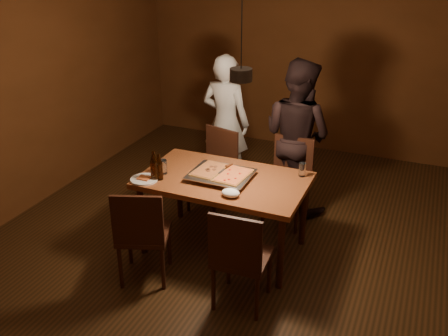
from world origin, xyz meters
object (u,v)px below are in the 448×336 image
at_px(chair_far_left, 216,162).
at_px(diner_white, 226,123).
at_px(chair_near_left, 141,228).
at_px(beer_bottle_a, 154,166).
at_px(pendant_lamp, 241,73).
at_px(dining_table, 224,185).
at_px(chair_near_right, 239,251).
at_px(beer_bottle_b, 159,167).
at_px(chair_far_right, 290,172).
at_px(diner_dark, 297,136).
at_px(pizza_tray, 221,176).
at_px(plate_slice, 144,179).

relative_size(chair_far_left, diner_white, 0.32).
bearing_deg(chair_near_left, beer_bottle_a, 84.45).
relative_size(chair_far_left, pendant_lamp, 0.47).
height_order(dining_table, chair_near_left, chair_near_left).
bearing_deg(dining_table, beer_bottle_a, -153.33).
bearing_deg(diner_white, chair_far_left, 106.24).
xyz_separation_m(chair_far_left, beer_bottle_a, (-0.15, -1.01, 0.35)).
bearing_deg(chair_near_right, dining_table, 117.72).
distance_m(dining_table, pendant_lamp, 1.11).
xyz_separation_m(beer_bottle_a, beer_bottle_b, (0.03, 0.03, -0.02)).
bearing_deg(chair_near_right, chair_far_right, 88.62).
relative_size(chair_near_left, diner_dark, 0.33).
relative_size(dining_table, beer_bottle_a, 5.39).
xyz_separation_m(chair_near_left, pizza_tray, (0.41, 0.73, 0.24)).
bearing_deg(pendant_lamp, diner_dark, 82.08).
xyz_separation_m(beer_bottle_b, plate_slice, (-0.12, -0.07, -0.11)).
bearing_deg(chair_near_right, beer_bottle_a, 151.96).
bearing_deg(pizza_tray, chair_far_right, 63.92).
distance_m(dining_table, chair_near_right, 0.88).
xyz_separation_m(dining_table, beer_bottle_b, (-0.52, -0.25, 0.20)).
height_order(beer_bottle_b, diner_dark, diner_dark).
height_order(dining_table, pendant_lamp, pendant_lamp).
bearing_deg(diner_dark, beer_bottle_b, 78.30).
xyz_separation_m(beer_bottle_b, diner_dark, (0.89, 1.36, -0.05)).
bearing_deg(diner_dark, plate_slice, 76.30).
relative_size(chair_near_left, diner_white, 0.34).
distance_m(chair_far_right, diner_dark, 0.43).
bearing_deg(diner_dark, chair_far_right, 116.92).
distance_m(chair_far_right, plate_slice, 1.54).
height_order(diner_white, diner_dark, diner_dark).
distance_m(beer_bottle_b, pendant_lamp, 1.15).
relative_size(plate_slice, pendant_lamp, 0.23).
relative_size(chair_far_left, chair_far_right, 1.06).
relative_size(chair_far_left, beer_bottle_b, 2.10).
height_order(beer_bottle_b, diner_white, diner_white).
height_order(chair_far_left, chair_near_left, same).
bearing_deg(dining_table, chair_near_right, -59.24).
distance_m(chair_far_left, pizza_tray, 0.87).
bearing_deg(chair_near_left, beer_bottle_b, 80.15).
distance_m(pizza_tray, diner_white, 1.39).
relative_size(chair_far_right, plate_slice, 1.95).
distance_m(diner_white, pendant_lamp, 1.85).
bearing_deg(plate_slice, beer_bottle_a, 25.82).
height_order(chair_near_left, beer_bottle_b, beer_bottle_b).
height_order(diner_dark, pendant_lamp, pendant_lamp).
xyz_separation_m(dining_table, pizza_tray, (-0.02, -0.01, 0.10)).
bearing_deg(dining_table, pizza_tray, -148.36).
bearing_deg(chair_far_left, diner_dark, -139.01).
xyz_separation_m(chair_far_left, pizza_tray, (0.38, -0.74, 0.24)).
bearing_deg(diner_dark, chair_far_left, 47.81).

